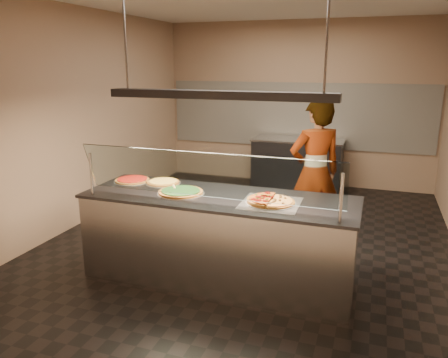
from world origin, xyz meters
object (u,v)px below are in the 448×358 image
(half_pizza_pepperoni, at_px, (260,199))
(pizza_spinach, at_px, (181,192))
(serving_counter, at_px, (219,238))
(pizza_spatula, at_px, (178,188))
(perforated_tray, at_px, (271,203))
(half_pizza_sausage, at_px, (282,202))
(pizza_cheese, at_px, (163,182))
(pizza_tomato, at_px, (133,180))
(sneeze_guard, at_px, (206,176))
(prep_table, at_px, (297,164))
(worker, at_px, (315,173))
(heat_lamp_housing, at_px, (218,95))

(half_pizza_pepperoni, bearing_deg, pizza_spinach, 178.56)
(serving_counter, distance_m, pizza_spatula, 0.69)
(half_pizza_pepperoni, bearing_deg, perforated_tray, 0.19)
(half_pizza_pepperoni, bearing_deg, half_pizza_sausage, 0.01)
(pizza_cheese, xyz_separation_m, pizza_tomato, (-0.38, -0.03, 0.00))
(perforated_tray, xyz_separation_m, pizza_tomato, (-1.70, 0.29, 0.01))
(pizza_spinach, bearing_deg, serving_counter, 6.93)
(sneeze_guard, relative_size, pizza_cheese, 6.54)
(pizza_tomato, xyz_separation_m, prep_table, (1.31, 3.50, -0.48))
(half_pizza_pepperoni, xyz_separation_m, pizza_spatula, (-0.92, 0.11, -0.01))
(sneeze_guard, xyz_separation_m, half_pizza_pepperoni, (0.45, 0.27, -0.26))
(sneeze_guard, xyz_separation_m, pizza_spatula, (-0.47, 0.38, -0.27))
(serving_counter, height_order, prep_table, same)
(pizza_spatula, bearing_deg, half_pizza_sausage, -5.55)
(half_pizza_pepperoni, bearing_deg, pizza_cheese, 165.24)
(half_pizza_pepperoni, distance_m, pizza_cheese, 1.25)
(worker, height_order, heat_lamp_housing, heat_lamp_housing)
(half_pizza_sausage, xyz_separation_m, pizza_spinach, (-1.08, 0.02, -0.01))
(pizza_spinach, distance_m, pizza_tomato, 0.78)
(pizza_tomato, relative_size, worker, 0.23)
(half_pizza_sausage, bearing_deg, prep_table, 97.52)
(pizza_cheese, bearing_deg, serving_counter, -18.10)
(worker, distance_m, heat_lamp_housing, 1.84)
(worker, bearing_deg, heat_lamp_housing, 25.57)
(pizza_spinach, bearing_deg, pizza_tomato, 160.16)
(serving_counter, bearing_deg, worker, 58.70)
(pizza_cheese, height_order, worker, worker)
(half_pizza_sausage, distance_m, pizza_tomato, 1.83)
(sneeze_guard, xyz_separation_m, pizza_spinach, (-0.40, 0.29, -0.28))
(serving_counter, relative_size, pizza_tomato, 6.73)
(serving_counter, relative_size, half_pizza_pepperoni, 6.07)
(half_pizza_pepperoni, relative_size, pizza_spatula, 1.74)
(pizza_tomato, xyz_separation_m, pizza_spatula, (0.66, -0.17, 0.01))
(heat_lamp_housing, bearing_deg, half_pizza_pepperoni, -8.92)
(half_pizza_sausage, relative_size, heat_lamp_housing, 0.20)
(half_pizza_pepperoni, height_order, prep_table, half_pizza_pepperoni)
(perforated_tray, height_order, pizza_tomato, pizza_tomato)
(pizza_spatula, distance_m, prep_table, 3.77)
(half_pizza_pepperoni, xyz_separation_m, half_pizza_sausage, (0.22, 0.00, -0.01))
(sneeze_guard, bearing_deg, serving_counter, 90.00)
(perforated_tray, height_order, prep_table, perforated_tray)
(half_pizza_sausage, relative_size, pizza_spatula, 1.74)
(half_pizza_sausage, height_order, pizza_spatula, half_pizza_sausage)
(pizza_cheese, height_order, pizza_spatula, pizza_spatula)
(pizza_cheese, bearing_deg, perforated_tray, -13.56)
(sneeze_guard, xyz_separation_m, pizza_cheese, (-0.76, 0.59, -0.28))
(pizza_spinach, xyz_separation_m, pizza_tomato, (-0.73, 0.26, -0.00))
(perforated_tray, xyz_separation_m, pizza_spinach, (-0.96, 0.02, 0.01))
(serving_counter, relative_size, prep_table, 1.76)
(prep_table, distance_m, heat_lamp_housing, 4.01)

